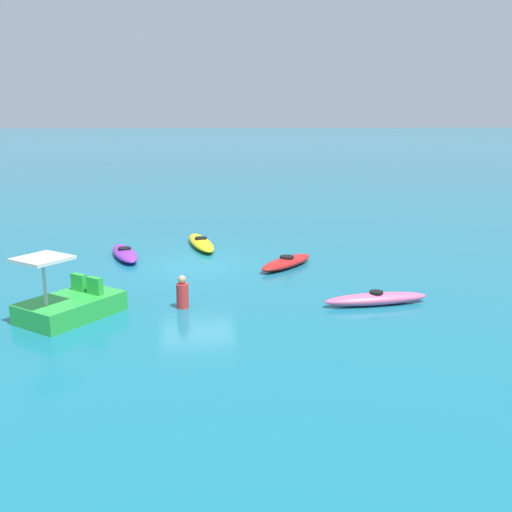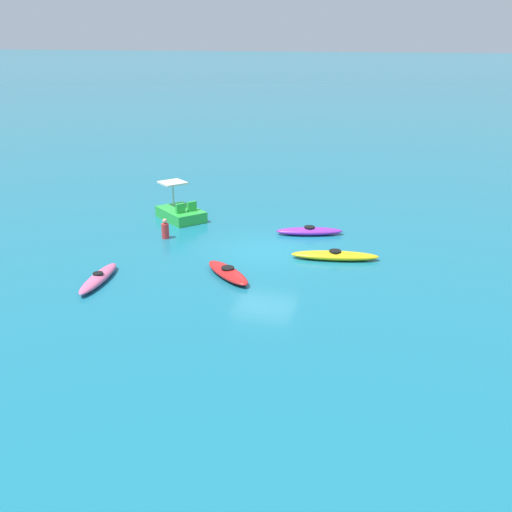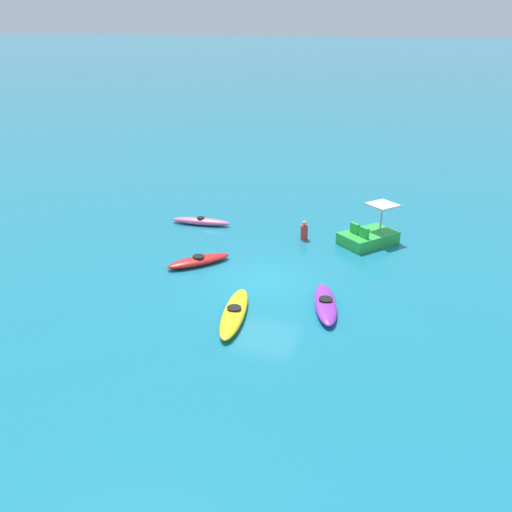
{
  "view_description": "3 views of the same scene",
  "coord_description": "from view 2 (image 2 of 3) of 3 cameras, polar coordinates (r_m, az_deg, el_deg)",
  "views": [
    {
      "loc": [
        19.08,
        0.0,
        4.83
      ],
      "look_at": [
        2.11,
        1.81,
        0.76
      ],
      "focal_mm": 40.45,
      "sensor_mm": 36.0,
      "label": 1
    },
    {
      "loc": [
        -5.73,
        21.72,
        8.21
      ],
      "look_at": [
        -0.07,
        1.63,
        0.38
      ],
      "focal_mm": 41.41,
      "sensor_mm": 36.0,
      "label": 2
    },
    {
      "loc": [
        -17.31,
        -5.3,
        9.04
      ],
      "look_at": [
        1.08,
        0.74,
        0.48
      ],
      "focal_mm": 37.77,
      "sensor_mm": 36.0,
      "label": 3
    }
  ],
  "objects": [
    {
      "name": "kayak_red",
      "position": [
        21.33,
        -2.74,
        -1.6
      ],
      "size": [
        2.43,
        2.35,
        0.37
      ],
      "color": "red",
      "rests_on": "ground_plane"
    },
    {
      "name": "person_near_shore",
      "position": [
        25.6,
        -8.76,
        2.54
      ],
      "size": [
        0.42,
        0.42,
        0.88
      ],
      "color": "red",
      "rests_on": "ground_plane"
    },
    {
      "name": "kayak_yellow",
      "position": [
        23.15,
        7.63,
        0.05
      ],
      "size": [
        3.46,
        1.32,
        0.37
      ],
      "color": "yellow",
      "rests_on": "ground_plane"
    },
    {
      "name": "ground_plane",
      "position": [
        23.91,
        0.89,
        0.5
      ],
      "size": [
        600.0,
        600.0,
        0.0
      ],
      "primitive_type": "plane",
      "color": "#19728C"
    },
    {
      "name": "kayak_purple",
      "position": [
        25.93,
        5.18,
        2.41
      ],
      "size": [
        2.99,
        1.5,
        0.37
      ],
      "color": "purple",
      "rests_on": "ground_plane"
    },
    {
      "name": "pedal_boat_green",
      "position": [
        28.21,
        -7.29,
        4.2
      ],
      "size": [
        2.81,
        2.68,
        1.68
      ],
      "color": "green",
      "rests_on": "ground_plane"
    },
    {
      "name": "kayak_pink",
      "position": [
        21.55,
        -14.98,
        -2.09
      ],
      "size": [
        0.83,
        2.91,
        0.37
      ],
      "color": "pink",
      "rests_on": "ground_plane"
    }
  ]
}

